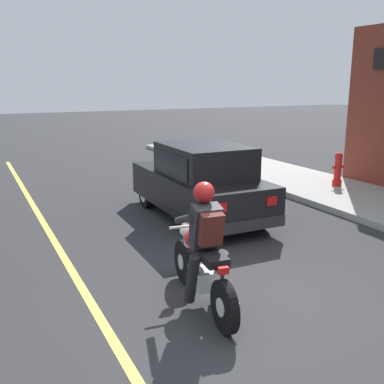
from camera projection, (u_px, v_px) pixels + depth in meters
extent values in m
plane|color=#2B2B2D|center=(256.00, 310.00, 5.61)|extent=(80.00, 80.00, 0.00)
cube|color=#9E9B93|center=(368.00, 201.00, 10.47)|extent=(2.60, 22.00, 0.14)
cube|color=#D1C64C|center=(62.00, 254.00, 7.43)|extent=(0.12, 19.80, 0.01)
cylinder|color=black|center=(184.00, 262.00, 6.34)|extent=(0.17, 0.63, 0.62)
cylinder|color=silver|center=(184.00, 262.00, 6.34)|extent=(0.14, 0.23, 0.22)
cylinder|color=black|center=(225.00, 307.00, 5.07)|extent=(0.17, 0.63, 0.62)
cylinder|color=silver|center=(225.00, 307.00, 5.07)|extent=(0.14, 0.23, 0.22)
cube|color=silver|center=(204.00, 277.00, 5.64)|extent=(0.33, 0.43, 0.24)
ellipsoid|color=#B21919|center=(197.00, 240.00, 5.77)|extent=(0.36, 0.55, 0.24)
cube|color=black|center=(211.00, 256.00, 5.34)|extent=(0.32, 0.59, 0.10)
cylinder|color=silver|center=(187.00, 243.00, 6.18)|extent=(0.11, 0.33, 0.68)
cylinder|color=silver|center=(189.00, 226.00, 6.00)|extent=(0.56, 0.11, 0.04)
sphere|color=silver|center=(185.00, 231.00, 6.19)|extent=(0.16, 0.16, 0.16)
cylinder|color=silver|center=(228.00, 296.00, 5.35)|extent=(0.14, 0.56, 0.08)
cube|color=red|center=(223.00, 271.00, 5.01)|extent=(0.13, 0.07, 0.08)
cylinder|color=black|center=(192.00, 279.00, 5.51)|extent=(0.18, 0.36, 0.71)
cylinder|color=black|center=(219.00, 275.00, 5.63)|extent=(0.18, 0.36, 0.71)
cube|color=#232328|center=(206.00, 226.00, 5.43)|extent=(0.38, 0.37, 0.57)
cylinder|color=#232328|center=(183.00, 219.00, 5.57)|extent=(0.15, 0.53, 0.26)
cylinder|color=#232328|center=(213.00, 216.00, 5.71)|extent=(0.15, 0.53, 0.26)
sphere|color=#A51919|center=(204.00, 192.00, 5.39)|extent=(0.26, 0.26, 0.26)
cube|color=#4C1E19|center=(211.00, 229.00, 5.28)|extent=(0.31, 0.27, 0.42)
cylinder|color=black|center=(147.00, 194.00, 10.17)|extent=(0.19, 0.60, 0.60)
cylinder|color=silver|center=(147.00, 194.00, 10.17)|extent=(0.21, 0.33, 0.33)
cylinder|color=black|center=(203.00, 188.00, 10.78)|extent=(0.19, 0.60, 0.60)
cylinder|color=silver|center=(203.00, 188.00, 10.78)|extent=(0.21, 0.33, 0.33)
cylinder|color=black|center=(193.00, 224.00, 8.07)|extent=(0.19, 0.60, 0.60)
cylinder|color=silver|center=(193.00, 224.00, 8.07)|extent=(0.21, 0.33, 0.33)
cylinder|color=black|center=(260.00, 214.00, 8.68)|extent=(0.19, 0.60, 0.60)
cylinder|color=silver|center=(260.00, 214.00, 8.68)|extent=(0.21, 0.33, 0.33)
cube|color=black|center=(199.00, 190.00, 9.36)|extent=(1.70, 3.73, 0.70)
cube|color=black|center=(204.00, 161.00, 8.98)|extent=(1.47, 1.92, 0.66)
cube|color=black|center=(186.00, 157.00, 9.76)|extent=(1.33, 0.37, 0.51)
cube|color=black|center=(171.00, 165.00, 8.68)|extent=(0.06, 1.52, 0.46)
cube|color=black|center=(235.00, 159.00, 9.29)|extent=(0.06, 1.52, 0.46)
cube|color=silver|center=(145.00, 171.00, 10.74)|extent=(0.24, 0.04, 0.14)
cube|color=red|center=(221.00, 208.00, 7.48)|extent=(0.20, 0.04, 0.16)
cube|color=silver|center=(184.00, 167.00, 11.17)|extent=(0.24, 0.04, 0.14)
cube|color=red|center=(272.00, 201.00, 7.91)|extent=(0.20, 0.04, 0.16)
cube|color=#28282B|center=(165.00, 184.00, 11.02)|extent=(1.61, 0.15, 0.20)
cube|color=#28282B|center=(246.00, 225.00, 7.81)|extent=(1.61, 0.15, 0.20)
cylinder|color=red|center=(337.00, 183.00, 11.74)|extent=(0.24, 0.24, 0.16)
cylinder|color=red|center=(338.00, 169.00, 11.65)|extent=(0.18, 0.18, 0.58)
sphere|color=red|center=(339.00, 156.00, 11.58)|extent=(0.20, 0.20, 0.20)
cylinder|color=red|center=(334.00, 167.00, 11.59)|extent=(0.10, 0.08, 0.08)
cylinder|color=red|center=(342.00, 166.00, 11.70)|extent=(0.10, 0.08, 0.08)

